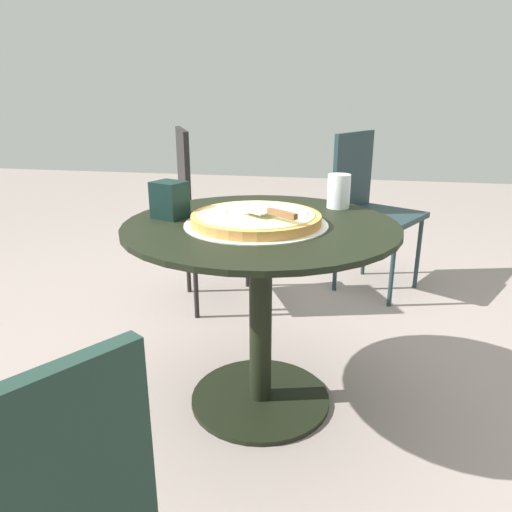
{
  "coord_description": "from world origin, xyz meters",
  "views": [
    {
      "loc": [
        -0.26,
        1.49,
        1.08
      ],
      "look_at": [
        0.01,
        0.03,
        0.57
      ],
      "focal_mm": 33.59,
      "sensor_mm": 36.0,
      "label": 1
    }
  ],
  "objects_px": {
    "patio_table": "(261,279)",
    "patio_chair_near": "(369,201)",
    "pizza_on_tray": "(256,219)",
    "pizza_server": "(270,212)",
    "drinking_cup": "(339,191)",
    "napkin_dispenser": "(170,200)",
    "patio_chair_corner": "(206,207)"
  },
  "relations": [
    {
      "from": "patio_table",
      "to": "patio_chair_near",
      "type": "distance_m",
      "value": 1.28
    },
    {
      "from": "pizza_on_tray",
      "to": "pizza_server",
      "type": "relative_size",
      "value": 2.34
    },
    {
      "from": "pizza_on_tray",
      "to": "pizza_server",
      "type": "xyz_separation_m",
      "value": [
        -0.06,
        0.06,
        0.04
      ]
    },
    {
      "from": "patio_table",
      "to": "drinking_cup",
      "type": "relative_size",
      "value": 7.31
    },
    {
      "from": "napkin_dispenser",
      "to": "patio_chair_near",
      "type": "xyz_separation_m",
      "value": [
        -0.71,
        -1.21,
        -0.23
      ]
    },
    {
      "from": "patio_table",
      "to": "patio_chair_corner",
      "type": "bearing_deg",
      "value": -62.4
    },
    {
      "from": "patio_table",
      "to": "napkin_dispenser",
      "type": "bearing_deg",
      "value": -2.1
    },
    {
      "from": "drinking_cup",
      "to": "patio_chair_corner",
      "type": "distance_m",
      "value": 0.89
    },
    {
      "from": "pizza_server",
      "to": "drinking_cup",
      "type": "distance_m",
      "value": 0.4
    },
    {
      "from": "patio_table",
      "to": "patio_chair_corner",
      "type": "height_order",
      "value": "patio_chair_corner"
    },
    {
      "from": "pizza_server",
      "to": "pizza_on_tray",
      "type": "bearing_deg",
      "value": -45.96
    },
    {
      "from": "patio_table",
      "to": "pizza_server",
      "type": "relative_size",
      "value": 4.54
    },
    {
      "from": "drinking_cup",
      "to": "napkin_dispenser",
      "type": "bearing_deg",
      "value": 24.77
    },
    {
      "from": "pizza_on_tray",
      "to": "patio_chair_near",
      "type": "xyz_separation_m",
      "value": [
        -0.41,
        -1.24,
        -0.19
      ]
    },
    {
      "from": "napkin_dispenser",
      "to": "patio_chair_corner",
      "type": "distance_m",
      "value": 0.84
    },
    {
      "from": "patio_table",
      "to": "patio_chair_corner",
      "type": "xyz_separation_m",
      "value": [
        0.43,
        -0.82,
        0.05
      ]
    },
    {
      "from": "patio_table",
      "to": "pizza_on_tray",
      "type": "distance_m",
      "value": 0.22
    },
    {
      "from": "napkin_dispenser",
      "to": "patio_chair_near",
      "type": "bearing_deg",
      "value": -99.15
    },
    {
      "from": "pizza_server",
      "to": "drinking_cup",
      "type": "relative_size",
      "value": 1.61
    },
    {
      "from": "patio_table",
      "to": "pizza_server",
      "type": "bearing_deg",
      "value": 118.06
    },
    {
      "from": "pizza_on_tray",
      "to": "drinking_cup",
      "type": "relative_size",
      "value": 3.76
    },
    {
      "from": "pizza_server",
      "to": "patio_table",
      "type": "bearing_deg",
      "value": -61.94
    },
    {
      "from": "pizza_server",
      "to": "napkin_dispenser",
      "type": "relative_size",
      "value": 1.62
    },
    {
      "from": "patio_chair_near",
      "to": "patio_chair_corner",
      "type": "height_order",
      "value": "patio_chair_corner"
    },
    {
      "from": "pizza_server",
      "to": "patio_chair_near",
      "type": "bearing_deg",
      "value": -105.3
    },
    {
      "from": "drinking_cup",
      "to": "patio_chair_corner",
      "type": "relative_size",
      "value": 0.13
    },
    {
      "from": "patio_table",
      "to": "patio_chair_near",
      "type": "height_order",
      "value": "patio_chair_near"
    },
    {
      "from": "napkin_dispenser",
      "to": "patio_chair_near",
      "type": "distance_m",
      "value": 1.42
    },
    {
      "from": "patio_table",
      "to": "drinking_cup",
      "type": "height_order",
      "value": "drinking_cup"
    },
    {
      "from": "pizza_on_tray",
      "to": "patio_chair_corner",
      "type": "height_order",
      "value": "patio_chair_corner"
    },
    {
      "from": "patio_chair_near",
      "to": "pizza_server",
      "type": "bearing_deg",
      "value": 74.7
    },
    {
      "from": "patio_chair_near",
      "to": "patio_table",
      "type": "bearing_deg",
      "value": 71.84
    }
  ]
}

